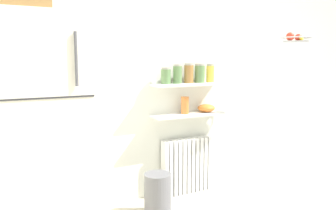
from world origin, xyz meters
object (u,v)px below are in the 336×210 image
Objects in this scene: hanging_fruit_basket at (296,38)px; storage_jar_0 at (166,76)px; storage_jar_3 at (200,73)px; storage_jar_4 at (210,73)px; vase at (185,105)px; radiator at (187,166)px; storage_jar_2 at (189,73)px; shelf_bowl at (206,108)px; trash_bin at (158,194)px; storage_jar_1 at (177,74)px; refrigerator at (38,123)px.

storage_jar_0 is at bearing 161.97° from hanging_fruit_basket.
hanging_fruit_basket reaches higher than storage_jar_3.
hanging_fruit_basket reaches higher than storage_jar_4.
vase is at bearing -0.00° from storage_jar_0.
storage_jar_3 is (0.14, -0.03, 1.02)m from radiator.
storage_jar_2 is 0.14m from storage_jar_3.
storage_jar_2 is at bearing 180.00° from storage_jar_4.
storage_jar_0 is at bearing 180.00° from storage_jar_4.
hanging_fruit_basket reaches higher than shelf_bowl.
radiator is 1.53× the size of trash_bin.
storage_jar_1 is 0.14m from storage_jar_2.
radiator is at bearing 9.03° from refrigerator.
storage_jar_3 reaches higher than shelf_bowl.
shelf_bowl reaches higher than trash_bin.
radiator is 0.69m from vase.
refrigerator reaches higher than radiator.
storage_jar_0 is at bearing 180.00° from storage_jar_3.
hanging_fruit_basket reaches higher than storage_jar_1.
radiator is 2.93× the size of storage_jar_2.
storage_jar_4 is at bearing 21.28° from trash_bin.
hanging_fruit_basket is (1.59, -0.13, 1.50)m from trash_bin.
shelf_bowl is (0.50, -0.00, -0.37)m from storage_jar_0.
vase is 0.46× the size of trash_bin.
trash_bin is (-0.52, -0.31, -1.13)m from storage_jar_2.
storage_jar_3 is (0.14, 0.00, -0.00)m from storage_jar_2.
storage_jar_0 reaches higher than radiator.
refrigerator is 1.74m from storage_jar_3.
storage_jar_3 is at bearing 0.00° from storage_jar_2.
vase is (-0.32, 0.00, -0.33)m from storage_jar_4.
shelf_bowl is (0.23, 0.00, -0.39)m from storage_jar_2.
storage_jar_0 is 0.85× the size of storage_jar_1.
storage_jar_1 reaches higher than trash_bin.
storage_jar_4 is at bearing -6.26° from radiator.
refrigerator is 10.15× the size of storage_jar_4.
trash_bin is at bearing -154.79° from storage_jar_3.
storage_jar_2 is at bearing 30.74° from trash_bin.
storage_jar_3 reaches higher than storage_jar_1.
storage_jar_0 is at bearing 9.61° from refrigerator.
radiator is 1.90× the size of hanging_fruit_basket.
shelf_bowl is at bearing -0.00° from storage_jar_0.
radiator is 1.82m from hanging_fruit_basket.
storage_jar_1 is 0.62× the size of hanging_fruit_basket.
storage_jar_1 is 0.96× the size of storage_jar_2.
storage_jar_4 reaches higher than vase.
storage_jar_1 is 0.98× the size of storage_jar_3.
refrigerator is 1.52m from vase.
hanging_fruit_basket reaches higher than radiator.
storage_jar_2 reaches higher than shelf_bowl.
refrigerator is at bearing -171.83° from vase.
storage_jar_4 is at bearing 0.00° from storage_jar_2.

